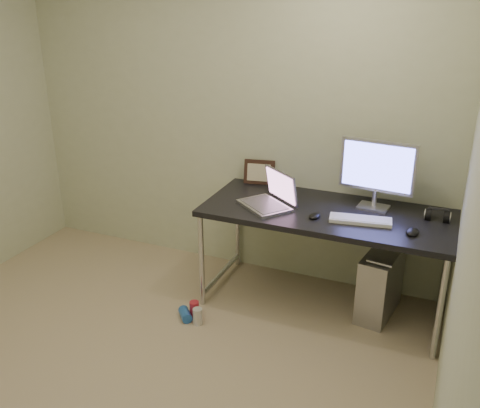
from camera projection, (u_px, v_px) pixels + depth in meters
name	position (u px, v px, depth m)	size (l,w,h in m)	color
floor	(107.00, 392.00, 3.09)	(3.50, 3.50, 0.00)	tan
wall_back	(228.00, 116.00, 4.11)	(3.50, 0.02, 2.50)	beige
wall_right	(466.00, 253.00, 1.99)	(0.02, 3.50, 2.50)	beige
desk	(326.00, 220.00, 3.69)	(1.69, 0.74, 0.75)	black
tower_computer	(380.00, 284.00, 3.75)	(0.27, 0.48, 0.51)	#B8B8BD
cable_a	(382.00, 246.00, 3.94)	(0.01, 0.01, 0.70)	black
cable_b	(393.00, 252.00, 3.90)	(0.01, 0.01, 0.72)	black
can_red	(194.00, 309.00, 3.77)	(0.07, 0.07, 0.12)	red
can_white	(198.00, 316.00, 3.69)	(0.07, 0.07, 0.12)	silver
can_blue	(185.00, 314.00, 3.75)	(0.07, 0.07, 0.13)	blue
laptop	(271.00, 198.00, 3.72)	(0.46, 0.44, 0.25)	silver
monitor	(377.00, 169.00, 3.60)	(0.51, 0.17, 0.48)	silver
keyboard	(360.00, 220.00, 3.48)	(0.40, 0.13, 0.02)	white
mouse_right	(412.00, 231.00, 3.31)	(0.08, 0.12, 0.04)	black
mouse_left	(315.00, 215.00, 3.54)	(0.07, 0.11, 0.04)	black
headphones	(437.00, 216.00, 3.50)	(0.15, 0.09, 0.10)	black
picture_frame	(259.00, 172.00, 4.12)	(0.24, 0.03, 0.19)	black
webcam	(279.00, 178.00, 4.02)	(0.05, 0.04, 0.12)	silver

